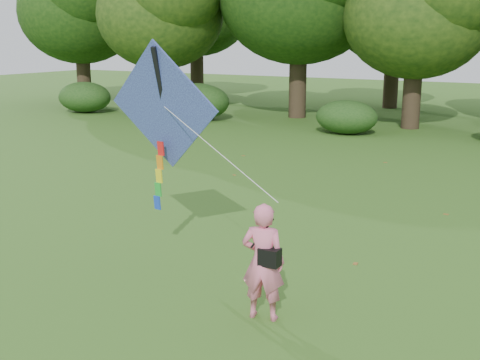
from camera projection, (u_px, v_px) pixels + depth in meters
The scene contains 6 objects.
ground at pixel (221, 307), 9.25m from camera, with size 100.00×100.00×0.00m, color #265114.
man_kite_flyer at pixel (263, 262), 8.69m from camera, with size 0.64×0.42×1.75m, color pink.
crossbody_bag at pixel (269, 256), 8.58m from camera, with size 0.43×0.20×0.70m.
flying_kite at pixel (163, 108), 10.69m from camera, with size 4.15×1.84×3.12m.
shrub_band at pixel (428, 117), 24.34m from camera, with size 39.15×3.22×1.88m.
fallen_leaves at pixel (358, 230), 12.90m from camera, with size 11.31×15.95×0.01m.
Camera 1 is at (4.41, -7.31, 4.05)m, focal length 45.00 mm.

